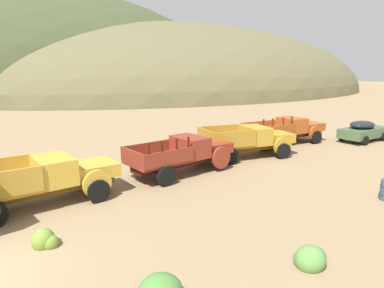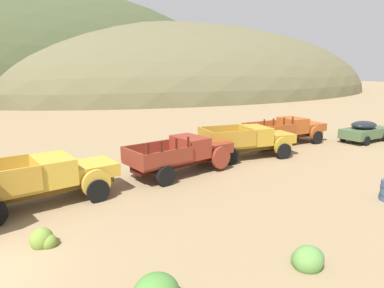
{
  "view_description": "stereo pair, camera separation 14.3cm",
  "coord_description": "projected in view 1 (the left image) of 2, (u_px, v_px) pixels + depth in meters",
  "views": [
    {
      "loc": [
        1.02,
        -9.53,
        5.34
      ],
      "look_at": [
        9.95,
        5.31,
        1.48
      ],
      "focal_mm": 31.44,
      "sensor_mm": 36.0,
      "label": 1
    },
    {
      "loc": [
        1.14,
        -9.61,
        5.34
      ],
      "look_at": [
        9.95,
        5.31,
        1.48
      ],
      "focal_mm": 31.44,
      "sensor_mm": 36.0,
      "label": 2
    }
  ],
  "objects": [
    {
      "name": "hill_center",
      "position": [
        182.0,
        92.0,
        81.06
      ],
      "size": [
        102.76,
        63.37,
        31.07
      ],
      "primitive_type": "ellipsoid",
      "color": "brown",
      "rests_on": "ground"
    },
    {
      "name": "hill_far_left",
      "position": [
        29.0,
        96.0,
        69.85
      ],
      "size": [
        97.64,
        51.73,
        44.02
      ],
      "primitive_type": "ellipsoid",
      "color": "#424C2D",
      "rests_on": "ground"
    },
    {
      "name": "car_weathered_green",
      "position": [
        364.0,
        130.0,
        25.46
      ],
      "size": [
        4.56,
        2.2,
        1.57
      ],
      "rotation": [
        0.0,
        0.0,
        0.07
      ],
      "color": "#47603D",
      "rests_on": "ground"
    },
    {
      "name": "truck_faded_yellow",
      "position": [
        51.0,
        179.0,
        13.57
      ],
      "size": [
        6.35,
        2.99,
        1.91
      ],
      "rotation": [
        0.0,
        0.0,
        0.11
      ],
      "color": "brown",
      "rests_on": "ground"
    },
    {
      "name": "truck_rust_red",
      "position": [
        187.0,
        153.0,
        17.69
      ],
      "size": [
        6.08,
        3.06,
        2.16
      ],
      "rotation": [
        0.0,
        0.0,
        0.14
      ],
      "color": "#42140D",
      "rests_on": "ground"
    },
    {
      "name": "truck_oxide_orange",
      "position": [
        290.0,
        130.0,
        24.59
      ],
      "size": [
        6.59,
        2.55,
        2.16
      ],
      "rotation": [
        0.0,
        0.0,
        -0.04
      ],
      "color": "#51220D",
      "rests_on": "ground"
    },
    {
      "name": "bush_near_barrel",
      "position": [
        310.0,
        259.0,
        9.34
      ],
      "size": [
        1.11,
        0.88,
        0.8
      ],
      "color": "#5B8E42",
      "rests_on": "ground"
    },
    {
      "name": "truck_mustard",
      "position": [
        253.0,
        140.0,
        20.85
      ],
      "size": [
        6.09,
        3.28,
        1.91
      ],
      "rotation": [
        0.0,
        0.0,
        -0.17
      ],
      "color": "#593D12",
      "rests_on": "ground"
    },
    {
      "name": "bush_back_edge",
      "position": [
        46.0,
        241.0,
        10.31
      ],
      "size": [
        0.77,
        0.69,
        0.76
      ],
      "color": "olive",
      "rests_on": "ground"
    }
  ]
}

